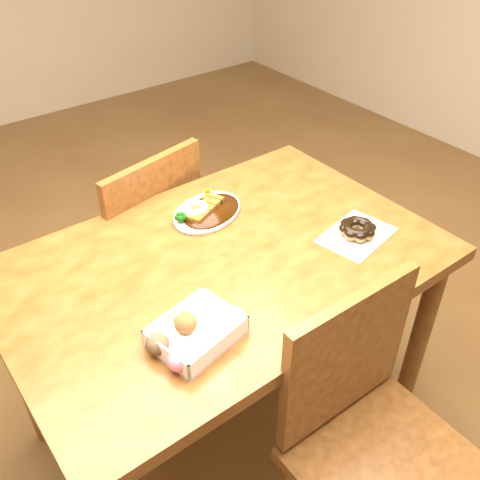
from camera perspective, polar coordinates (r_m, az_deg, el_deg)
ground at (r=2.03m, az=-1.38°, el=-18.63°), size 6.00×6.00×0.00m
table at (r=1.54m, az=-1.73°, el=-4.82°), size 1.20×0.80×0.75m
chair_far at (r=2.01m, az=-10.77°, el=-0.38°), size 0.50×0.50×0.87m
chair_near at (r=1.46m, az=14.01°, el=-19.94°), size 0.43×0.43×0.87m
katsu_curry_plate at (r=1.65m, az=-3.69°, el=3.11°), size 0.29×0.25×0.05m
donut_box at (r=1.24m, az=-4.79°, el=-9.85°), size 0.24×0.19×0.06m
pon_de_ring at (r=1.58m, az=12.40°, el=1.11°), size 0.25×0.19×0.04m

